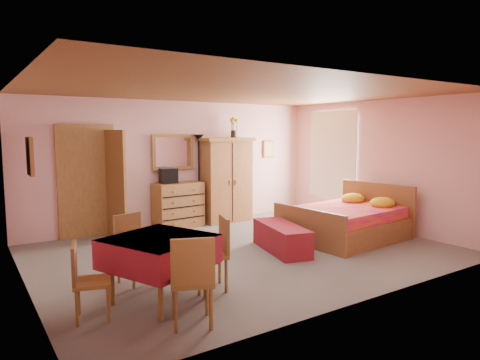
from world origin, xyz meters
TOP-DOWN VIEW (x-y plane):
  - floor at (0.00, 0.00)m, footprint 6.50×6.50m
  - ceiling at (0.00, 0.00)m, footprint 6.50×6.50m
  - wall_back at (0.00, 2.50)m, footprint 6.50×0.10m
  - wall_front at (0.00, -2.50)m, footprint 6.50×0.10m
  - wall_left at (-3.25, 0.00)m, footprint 0.10×5.00m
  - wall_right at (3.25, 0.00)m, footprint 0.10×5.00m
  - doorway at (-1.90, 2.47)m, footprint 1.06×0.12m
  - window at (3.21, 1.20)m, footprint 0.08×1.40m
  - picture_left at (-3.22, -0.60)m, footprint 0.04×0.32m
  - picture_back at (2.35, 2.47)m, footprint 0.30×0.04m
  - chest_of_drawers at (-0.14, 2.24)m, footprint 1.01×0.54m
  - wall_mirror at (-0.14, 2.45)m, footprint 0.93×0.09m
  - stereo at (-0.35, 2.23)m, footprint 0.34×0.26m
  - floor_lamp at (0.41, 2.37)m, footprint 0.26×0.26m
  - wardrobe at (0.99, 2.20)m, footprint 1.18×0.61m
  - sunflower_vase at (1.21, 2.24)m, footprint 0.18×0.18m
  - bed at (2.00, -0.32)m, footprint 2.20×1.80m
  - bench at (0.51, -0.32)m, footprint 0.79×1.40m
  - dining_table at (-2.01, -1.21)m, footprint 1.37×1.37m
  - chair_south at (-1.96, -1.93)m, footprint 0.56×0.56m
  - chair_north at (-2.01, -0.45)m, footprint 0.50×0.50m
  - chair_west at (-2.78, -1.25)m, footprint 0.46×0.46m
  - chair_east at (-1.33, -1.18)m, footprint 0.52×0.52m

SIDE VIEW (x-z plane):
  - floor at x=0.00m, z-range 0.00..0.00m
  - bench at x=0.51m, z-range 0.00..0.44m
  - dining_table at x=-2.01m, z-range 0.00..0.76m
  - chair_west at x=-2.78m, z-range 0.00..0.82m
  - chair_north at x=-2.01m, z-range 0.00..0.89m
  - chair_east at x=-1.33m, z-range 0.00..0.91m
  - chest_of_drawers at x=-0.14m, z-range 0.00..0.93m
  - chair_south at x=-1.96m, z-range 0.00..0.95m
  - bed at x=2.00m, z-range 0.00..0.96m
  - wardrobe at x=0.99m, z-range 0.00..1.84m
  - floor_lamp at x=0.41m, z-range 0.00..1.91m
  - doorway at x=-1.90m, z-range -0.05..2.10m
  - stereo at x=-0.35m, z-range 0.93..1.23m
  - wall_back at x=0.00m, z-range 0.00..2.60m
  - wall_front at x=0.00m, z-range 0.00..2.60m
  - wall_left at x=-3.25m, z-range 0.00..2.60m
  - wall_right at x=3.25m, z-range 0.00..2.60m
  - window at x=3.21m, z-range 0.48..2.42m
  - picture_back at x=2.35m, z-range 1.35..1.75m
  - wall_mirror at x=-0.14m, z-range 1.18..1.92m
  - picture_left at x=-3.22m, z-range 1.49..1.91m
  - sunflower_vase at x=1.21m, z-range 1.84..2.28m
  - ceiling at x=0.00m, z-range 2.60..2.60m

